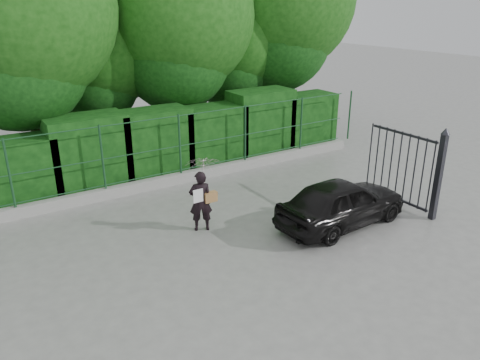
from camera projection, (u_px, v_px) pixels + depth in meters
ground at (254, 247)px, 10.42m from camera, size 80.00×80.00×0.00m
kerb at (169, 180)px, 13.90m from camera, size 14.00×0.25×0.30m
fence at (174, 145)px, 13.64m from camera, size 14.13×0.06×1.80m
hedge at (160, 143)px, 14.48m from camera, size 14.20×1.20×2.29m
trees at (152, 18)px, 15.41m from camera, size 17.10×6.15×8.08m
gate at (422, 169)px, 11.74m from camera, size 0.22×2.33×2.36m
woman at (203, 183)px, 10.91m from camera, size 0.92×0.92×1.76m
car at (342, 202)px, 11.30m from camera, size 3.54×1.57×1.18m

